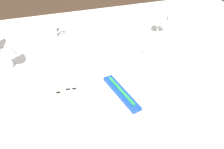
% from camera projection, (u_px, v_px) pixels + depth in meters
% --- Properties ---
extents(dining_table, '(1.80, 1.11, 0.74)m').
position_uv_depth(dining_table, '(99.00, 79.00, 1.23)').
color(dining_table, white).
rests_on(dining_table, ground).
extents(dinner_plate, '(0.25, 0.25, 0.02)m').
position_uv_depth(dinner_plate, '(121.00, 96.00, 1.01)').
color(dinner_plate, white).
rests_on(dinner_plate, dining_table).
extents(toothbrush_package, '(0.08, 0.21, 0.02)m').
position_uv_depth(toothbrush_package, '(121.00, 93.00, 1.00)').
color(toothbrush_package, blue).
rests_on(toothbrush_package, dinner_plate).
extents(fork_outer, '(0.03, 0.23, 0.00)m').
position_uv_depth(fork_outer, '(77.00, 101.00, 1.00)').
color(fork_outer, beige).
rests_on(fork_outer, dining_table).
extents(fork_inner, '(0.03, 0.22, 0.00)m').
position_uv_depth(fork_inner, '(70.00, 101.00, 1.00)').
color(fork_inner, beige).
rests_on(fork_inner, dining_table).
extents(fork_salad, '(0.03, 0.23, 0.00)m').
position_uv_depth(fork_salad, '(62.00, 105.00, 0.98)').
color(fork_salad, beige).
rests_on(fork_salad, dining_table).
extents(dinner_knife, '(0.02, 0.21, 0.00)m').
position_uv_depth(dinner_knife, '(159.00, 88.00, 1.06)').
color(dinner_knife, beige).
rests_on(dinner_knife, dining_table).
extents(spoon_soup, '(0.03, 0.23, 0.01)m').
position_uv_depth(spoon_soup, '(163.00, 83.00, 1.08)').
color(spoon_soup, beige).
rests_on(spoon_soup, dining_table).
extents(spoon_dessert, '(0.03, 0.22, 0.01)m').
position_uv_depth(spoon_dessert, '(170.00, 81.00, 1.09)').
color(spoon_dessert, beige).
rests_on(spoon_dessert, dining_table).
extents(spoon_tea, '(0.03, 0.21, 0.01)m').
position_uv_depth(spoon_tea, '(176.00, 78.00, 1.11)').
color(spoon_tea, beige).
rests_on(spoon_tea, dining_table).
extents(saucer_left, '(0.12, 0.12, 0.01)m').
position_uv_depth(saucer_left, '(49.00, 38.00, 1.35)').
color(saucer_left, white).
rests_on(saucer_left, dining_table).
extents(coffee_cup_left, '(0.11, 0.08, 0.07)m').
position_uv_depth(coffee_cup_left, '(48.00, 30.00, 1.33)').
color(coffee_cup_left, white).
rests_on(coffee_cup_left, saucer_left).
extents(saucer_right, '(0.13, 0.13, 0.01)m').
position_uv_depth(saucer_right, '(131.00, 56.00, 1.22)').
color(saucer_right, white).
rests_on(saucer_right, dining_table).
extents(coffee_cup_right, '(0.10, 0.08, 0.06)m').
position_uv_depth(coffee_cup_right, '(132.00, 49.00, 1.20)').
color(coffee_cup_right, white).
rests_on(coffee_cup_right, saucer_right).
extents(saucer_far, '(0.13, 0.13, 0.01)m').
position_uv_depth(saucer_far, '(174.00, 23.00, 1.48)').
color(saucer_far, white).
rests_on(saucer_far, dining_table).
extents(coffee_cup_far, '(0.10, 0.07, 0.07)m').
position_uv_depth(coffee_cup_far, '(176.00, 16.00, 1.45)').
color(coffee_cup_far, white).
rests_on(coffee_cup_far, saucer_far).
extents(wine_glass_centre, '(0.07, 0.07, 0.13)m').
position_uv_depth(wine_glass_centre, '(8.00, 51.00, 1.10)').
color(wine_glass_centre, silver).
rests_on(wine_glass_centre, dining_table).
extents(wine_glass_far, '(0.07, 0.07, 0.14)m').
position_uv_depth(wine_glass_far, '(159.00, 17.00, 1.33)').
color(wine_glass_far, silver).
rests_on(wine_glass_far, dining_table).
extents(napkin_folded, '(0.08, 0.08, 0.16)m').
position_uv_depth(napkin_folded, '(171.00, 34.00, 1.23)').
color(napkin_folded, white).
rests_on(napkin_folded, dining_table).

